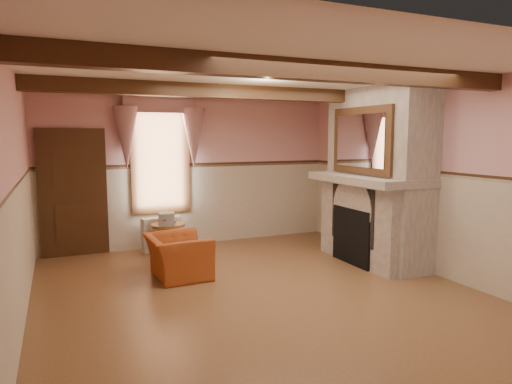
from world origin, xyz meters
name	(u,v)px	position (x,y,z in m)	size (l,w,h in m)	color
floor	(256,291)	(0.00, 0.00, 0.00)	(5.50, 6.00, 0.01)	brown
ceiling	(256,75)	(0.00, 0.00, 2.80)	(5.50, 6.00, 0.01)	silver
wall_back	(192,170)	(0.00, 3.00, 1.40)	(5.50, 0.02, 2.80)	#D19092
wall_front	(431,229)	(0.00, -3.00, 1.40)	(5.50, 0.02, 2.80)	#D19092
wall_left	(15,197)	(-2.75, 0.00, 1.40)	(0.02, 6.00, 2.80)	#D19092
wall_right	(421,178)	(2.75, 0.00, 1.40)	(0.02, 6.00, 2.80)	#D19092
wainscot	(256,236)	(0.00, 0.00, 0.75)	(5.50, 6.00, 1.50)	beige
chair_rail	(256,178)	(0.00, 0.00, 1.50)	(5.50, 6.00, 0.08)	black
firebox	(355,236)	(2.00, 0.60, 0.45)	(0.20, 0.95, 0.90)	black
armchair	(178,256)	(-0.78, 1.03, 0.31)	(0.95, 0.83, 0.61)	#994219
side_table	(169,239)	(-0.63, 2.30, 0.28)	(0.57, 0.57, 0.55)	brown
book_stack	(167,218)	(-0.66, 2.28, 0.65)	(0.26, 0.32, 0.20)	#B7AD8C
radiator	(161,234)	(-0.67, 2.70, 0.30)	(0.70, 0.18, 0.60)	silver
bowl	(373,173)	(2.24, 0.50, 1.46)	(0.31, 0.31, 0.08)	brown
mantel_clock	(350,167)	(2.24, 1.14, 1.52)	(0.14, 0.24, 0.20)	black
oil_lamp	(356,165)	(2.24, 0.95, 1.56)	(0.11, 0.11, 0.28)	#B39032
candle_red	(393,173)	(2.24, 0.03, 1.50)	(0.06, 0.06, 0.16)	maroon
jar_yellow	(380,172)	(2.24, 0.35, 1.48)	(0.06, 0.06, 0.12)	gold
fireplace	(378,176)	(2.42, 0.60, 1.40)	(0.85, 2.00, 2.80)	gray
mantel	(369,179)	(2.24, 0.60, 1.36)	(1.05, 2.05, 0.12)	gray
overmantel_mirror	(361,141)	(2.06, 0.60, 1.97)	(0.06, 1.44, 1.04)	silver
door	(73,195)	(-2.10, 2.94, 1.05)	(1.10, 0.10, 2.10)	black
window	(160,158)	(-0.60, 2.97, 1.65)	(1.06, 0.08, 2.02)	white
window_drapes	(160,124)	(-0.60, 2.88, 2.25)	(1.30, 0.14, 1.40)	gray
ceiling_beam_front	(303,70)	(0.00, -1.20, 2.70)	(5.50, 0.18, 0.20)	black
ceiling_beam_back	(224,91)	(0.00, 1.20, 2.70)	(5.50, 0.18, 0.20)	black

